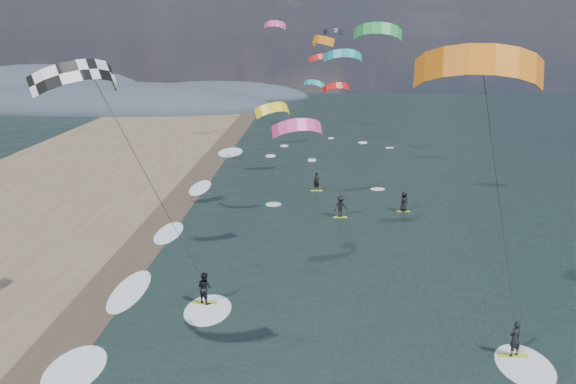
{
  "coord_description": "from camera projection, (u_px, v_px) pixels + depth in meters",
  "views": [
    {
      "loc": [
        0.64,
        -19.94,
        15.35
      ],
      "look_at": [
        -1.0,
        12.0,
        7.0
      ],
      "focal_mm": 40.0,
      "sensor_mm": 36.0,
      "label": 1
    }
  ],
  "objects": [
    {
      "name": "wet_sand_strip",
      "position": [
        76.0,
        329.0,
        33.43
      ],
      "size": [
        3.0,
        240.0,
        0.0
      ],
      "primitive_type": "cube",
      "color": "#382D23",
      "rests_on": "ground"
    },
    {
      "name": "coastal_hills",
      "position": [
        96.0,
        103.0,
        129.62
      ],
      "size": [
        80.0,
        41.0,
        15.0
      ],
      "color": "#3D4756",
      "rests_on": "ground"
    },
    {
      "name": "far_kitesurfers",
      "position": [
        353.0,
        200.0,
        54.61
      ],
      "size": [
        8.54,
        9.52,
        1.81
      ],
      "color": "#B3CD24",
      "rests_on": "ground"
    },
    {
      "name": "shoreline_surf",
      "position": [
        125.0,
        292.0,
        37.96
      ],
      "size": [
        2.4,
        79.4,
        0.11
      ],
      "color": "white",
      "rests_on": "ground"
    },
    {
      "name": "bg_kite_field",
      "position": [
        322.0,
        61.0,
        72.22
      ],
      "size": [
        13.15,
        70.44,
        9.84
      ],
      "color": "yellow",
      "rests_on": "ground"
    },
    {
      "name": "kitesurfer_near_a",
      "position": [
        491.0,
        133.0,
        23.02
      ],
      "size": [
        7.91,
        8.65,
        15.24
      ],
      "color": "#B3CD24",
      "rests_on": "ground"
    },
    {
      "name": "kitesurfer_near_b",
      "position": [
        131.0,
        152.0,
        29.95
      ],
      "size": [
        7.03,
        9.42,
        14.49
      ],
      "color": "#B3CD24",
      "rests_on": "ground"
    }
  ]
}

